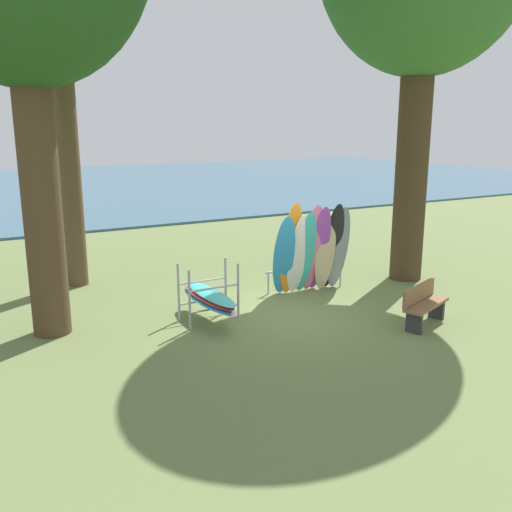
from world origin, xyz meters
name	(u,v)px	position (x,y,z in m)	size (l,w,h in m)	color
ground_plane	(289,314)	(0.00, 0.00, 0.00)	(80.00, 80.00, 0.00)	olive
lake_water	(53,186)	(0.00, 29.78, 0.05)	(80.00, 36.00, 0.10)	#38607A
leaning_board_pile	(312,251)	(1.32, 1.07, 1.06)	(2.16, 0.92, 2.32)	#2D8ED1
board_storage_rack	(209,298)	(-1.71, 0.47, 0.50)	(1.15, 2.12, 1.25)	#9EA0A5
park_bench	(424,304)	(2.06, -1.93, 0.45)	(1.45, 0.88, 0.85)	#2D2D33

